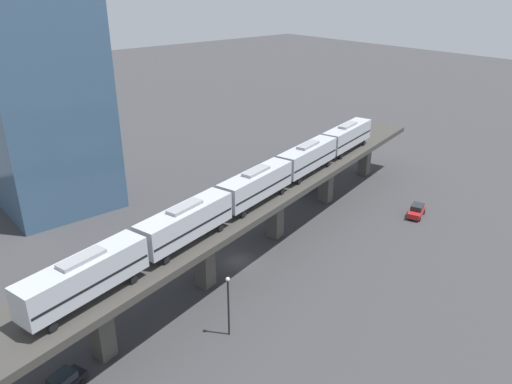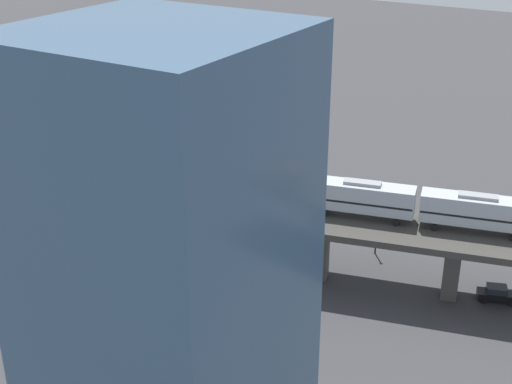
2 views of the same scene
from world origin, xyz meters
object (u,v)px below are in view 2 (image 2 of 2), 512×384
(subway_train, at_px, (256,184))
(street_car_black, at_px, (497,294))
(street_lamp, at_px, (377,224))
(delivery_truck, at_px, (58,251))
(street_car_red, at_px, (123,192))
(office_tower, at_px, (167,290))

(subway_train, distance_m, street_car_black, 30.23)
(street_lamp, bearing_deg, delivery_truck, -55.17)
(street_car_red, xyz_separation_m, office_tower, (40.09, 40.25, 17.06))
(street_car_black, height_order, street_lamp, street_lamp)
(subway_train, xyz_separation_m, office_tower, (33.71, 13.15, 7.42))
(subway_train, relative_size, street_lamp, 8.82)
(street_lamp, relative_size, office_tower, 0.19)
(subway_train, distance_m, street_car_red, 29.47)
(subway_train, distance_m, delivery_truck, 25.99)
(subway_train, bearing_deg, street_car_red, -103.23)
(street_lamp, height_order, office_tower, office_tower)
(subway_train, height_order, street_car_black, subway_train)
(delivery_truck, xyz_separation_m, office_tower, (20.75, 33.87, 16.24))
(street_car_black, height_order, delivery_truck, delivery_truck)
(subway_train, relative_size, street_car_black, 12.88)
(street_car_black, bearing_deg, street_car_red, -89.97)
(subway_train, relative_size, office_tower, 1.70)
(delivery_truck, bearing_deg, street_car_red, -161.74)
(street_car_black, height_order, office_tower, office_tower)
(street_car_black, relative_size, office_tower, 0.13)
(street_car_black, bearing_deg, subway_train, -77.10)
(subway_train, height_order, street_car_red, subway_train)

